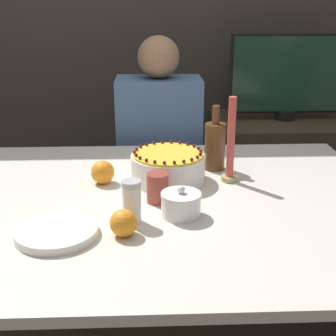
# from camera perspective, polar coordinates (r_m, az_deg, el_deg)

# --- Properties ---
(wall_behind) EXTENTS (8.00, 0.05, 2.60)m
(wall_behind) POSITION_cam_1_polar(r_m,az_deg,el_deg) (2.79, -3.62, 18.98)
(wall_behind) COLOR #38332D
(wall_behind) RESTS_ON ground_plane
(dining_table) EXTENTS (1.70, 1.17, 0.74)m
(dining_table) POSITION_cam_1_polar(r_m,az_deg,el_deg) (1.57, -4.11, -6.78)
(dining_table) COLOR beige
(dining_table) RESTS_ON ground_plane
(cake) EXTENTS (0.26, 0.26, 0.12)m
(cake) POSITION_cam_1_polar(r_m,az_deg,el_deg) (1.66, -0.00, 0.13)
(cake) COLOR white
(cake) RESTS_ON dining_table
(sugar_bowl) EXTENTS (0.12, 0.12, 0.10)m
(sugar_bowl) POSITION_cam_1_polar(r_m,az_deg,el_deg) (1.41, 1.59, -4.42)
(sugar_bowl) COLOR white
(sugar_bowl) RESTS_ON dining_table
(sugar_shaker) EXTENTS (0.06, 0.06, 0.13)m
(sugar_shaker) POSITION_cam_1_polar(r_m,az_deg,el_deg) (1.36, -4.34, -4.10)
(sugar_shaker) COLOR white
(sugar_shaker) RESTS_ON dining_table
(plate_stack) EXTENTS (0.23, 0.23, 0.02)m
(plate_stack) POSITION_cam_1_polar(r_m,az_deg,el_deg) (1.34, -13.45, -7.58)
(plate_stack) COLOR white
(plate_stack) RESTS_ON dining_table
(candle) EXTENTS (0.06, 0.06, 0.31)m
(candle) POSITION_cam_1_polar(r_m,az_deg,el_deg) (1.65, 7.64, 2.52)
(candle) COLOR tan
(candle) RESTS_ON dining_table
(bottle) EXTENTS (0.08, 0.08, 0.25)m
(bottle) POSITION_cam_1_polar(r_m,az_deg,el_deg) (1.77, 5.74, 2.77)
(bottle) COLOR brown
(bottle) RESTS_ON dining_table
(cup) EXTENTS (0.07, 0.07, 0.10)m
(cup) POSITION_cam_1_polar(r_m,az_deg,el_deg) (1.50, -1.28, -2.44)
(cup) COLOR #993D33
(cup) RESTS_ON dining_table
(orange_fruit_1) EXTENTS (0.08, 0.08, 0.08)m
(orange_fruit_1) POSITION_cam_1_polar(r_m,az_deg,el_deg) (1.66, -7.97, -0.51)
(orange_fruit_1) COLOR orange
(orange_fruit_1) RESTS_ON dining_table
(orange_fruit_2) EXTENTS (0.08, 0.08, 0.08)m
(orange_fruit_2) POSITION_cam_1_polar(r_m,az_deg,el_deg) (1.30, -5.44, -6.69)
(orange_fruit_2) COLOR orange
(orange_fruit_2) RESTS_ON dining_table
(person_man_blue_shirt) EXTENTS (0.40, 0.34, 1.20)m
(person_man_blue_shirt) POSITION_cam_1_polar(r_m,az_deg,el_deg) (2.34, -1.07, -0.93)
(person_man_blue_shirt) COLOR #595960
(person_man_blue_shirt) RESTS_ON ground_plane
(side_cabinet) EXTENTS (0.77, 0.54, 0.72)m
(side_cabinet) POSITION_cam_1_polar(r_m,az_deg,el_deg) (2.78, 13.39, -1.44)
(side_cabinet) COLOR #382D23
(side_cabinet) RESTS_ON ground_plane
(tv_monitor) EXTENTS (0.63, 0.10, 0.46)m
(tv_monitor) POSITION_cam_1_polar(r_m,az_deg,el_deg) (2.62, 14.45, 10.81)
(tv_monitor) COLOR black
(tv_monitor) RESTS_ON side_cabinet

